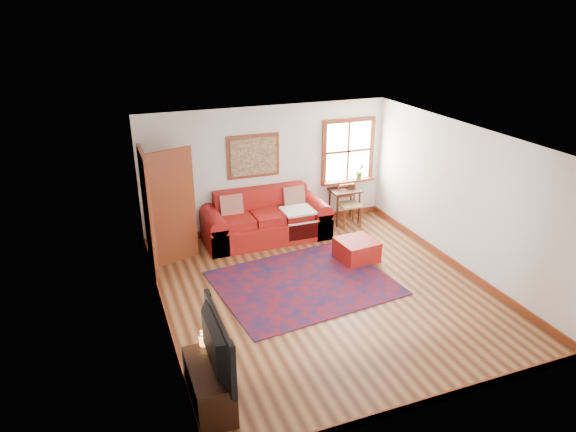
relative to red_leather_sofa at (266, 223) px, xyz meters
name	(u,v)px	position (x,y,z in m)	size (l,w,h in m)	color
ground	(324,291)	(0.21, -2.28, -0.31)	(5.50, 5.50, 0.00)	#492513
room_envelope	(327,194)	(0.21, -2.27, 1.34)	(5.04, 5.54, 2.52)	silver
window	(349,158)	(1.99, 0.42, 1.00)	(1.18, 0.20, 1.38)	white
doorway	(163,209)	(-1.99, -0.50, 0.76)	(0.89, 1.08, 2.14)	black
framed_artwork	(253,156)	(-0.09, 0.43, 1.24)	(1.05, 0.07, 0.85)	maroon
persian_rug	(304,283)	(0.00, -1.94, -0.30)	(2.75, 2.20, 0.02)	maroon
red_leather_sofa	(266,223)	(0.00, 0.00, 0.00)	(2.41, 1.00, 0.94)	maroon
red_ottoman	(357,250)	(1.22, -1.46, -0.13)	(0.65, 0.65, 0.37)	maroon
side_table	(345,195)	(1.78, 0.16, 0.29)	(0.60, 0.45, 0.72)	#321910
ladder_back_chair	(348,202)	(1.81, 0.02, 0.18)	(0.44, 0.42, 0.91)	tan
media_cabinet	(209,386)	(-2.06, -4.11, -0.05)	(0.43, 0.95, 0.52)	#321910
television	(209,344)	(-2.04, -4.15, 0.55)	(1.18, 0.15, 0.68)	black
candle_hurricane	(204,339)	(-2.01, -3.70, 0.29)	(0.12, 0.12, 0.18)	silver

